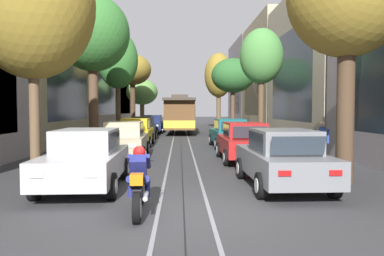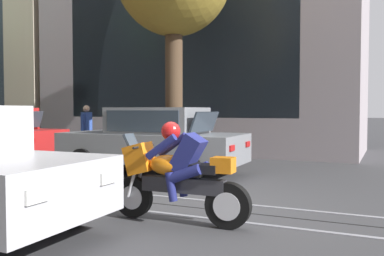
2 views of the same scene
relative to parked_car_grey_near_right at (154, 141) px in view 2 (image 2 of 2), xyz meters
name	(u,v)px [view 2 (image 2 of 2)]	position (x,y,z in m)	size (l,w,h in m)	color
parked_car_grey_near_right	(154,141)	(0.00, 0.00, 0.00)	(2.05, 4.38, 1.58)	slate
motorcycle_with_rider	(179,175)	(-3.60, -2.47, -0.15)	(0.56, 1.99, 1.37)	black
pedestrian_on_left_pavement	(87,127)	(2.60, 4.07, 0.15)	(0.55, 0.42, 1.67)	#282D38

